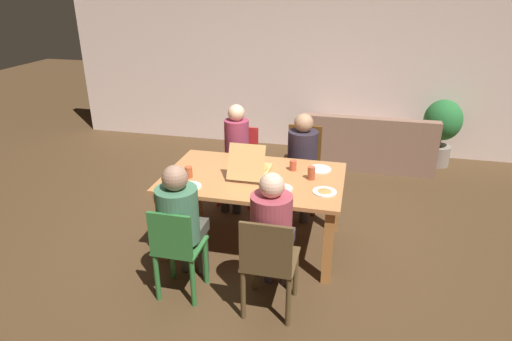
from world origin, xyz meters
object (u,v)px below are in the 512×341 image
object	(u,v)px
person_2	(235,149)
couch	(368,146)
chair_0	(177,250)
drinking_glass_0	(311,173)
person_0	(181,217)
person_1	(302,156)
potted_plant	(442,127)
drinking_glass_2	(293,165)
chair_2	(239,160)
plate_2	(320,169)
person_3	(273,229)
plate_1	(189,186)
pizza_box_0	(251,168)
plate_0	(281,188)
chair_1	(303,166)
dining_table	(254,186)
drinking_glass_1	(189,172)
chair_3	(268,262)
plate_3	(325,191)

from	to	relation	value
person_2	couch	world-z (taller)	person_2
chair_0	drinking_glass_0	world-z (taller)	drinking_glass_0
person_0	person_1	distance (m)	1.86
potted_plant	drinking_glass_2	bearing A→B (deg)	-125.58
chair_2	chair_0	bearing A→B (deg)	-90.00
person_0	person_2	xyz separation A→B (m)	(-0.00, 1.69, 0.00)
person_1	chair_2	xyz separation A→B (m)	(-0.79, 0.15, -0.19)
person_0	plate_2	size ratio (longest dim) A/B	5.12
person_3	plate_1	distance (m)	1.00
person_1	plate_1	bearing A→B (deg)	-125.81
person_3	pizza_box_0	bearing A→B (deg)	113.51
person_1	chair_2	world-z (taller)	person_1
plate_0	plate_1	bearing A→B (deg)	-169.57
chair_1	plate_0	bearing A→B (deg)	-92.10
person_2	potted_plant	bearing A→B (deg)	36.41
chair_2	person_2	world-z (taller)	person_2
person_0	plate_0	size ratio (longest dim) A/B	5.77
chair_1	drinking_glass_2	distance (m)	0.82
drinking_glass_0	pizza_box_0	bearing A→B (deg)	177.55
person_3	couch	size ratio (longest dim) A/B	0.67
dining_table	person_2	distance (m)	0.95
drinking_glass_1	person_1	bearing A→B (deg)	46.54
chair_2	plate_0	xyz separation A→B (m)	(0.74, -1.23, 0.27)
plate_0	plate_2	size ratio (longest dim) A/B	0.89
dining_table	chair_1	xyz separation A→B (m)	(0.36, 0.99, -0.15)
person_1	chair_3	size ratio (longest dim) A/B	1.30
dining_table	person_2	bearing A→B (deg)	116.75
chair_1	plate_1	xyz separation A→B (m)	(-0.88, -1.37, 0.26)
chair_3	pizza_box_0	distance (m)	1.20
person_3	chair_0	bearing A→B (deg)	-171.82
person_0	person_3	xyz separation A→B (m)	(0.79, -0.01, 0.00)
plate_3	chair_1	bearing A→B (deg)	106.33
plate_3	pizza_box_0	bearing A→B (deg)	158.96
person_1	plate_1	size ratio (longest dim) A/B	5.26
person_1	pizza_box_0	world-z (taller)	person_1
plate_1	drinking_glass_0	world-z (taller)	drinking_glass_0
chair_2	person_2	size ratio (longest dim) A/B	0.73
plate_0	person_0	bearing A→B (deg)	-140.49
chair_2	plate_1	xyz separation A→B (m)	(-0.10, -1.38, 0.27)
plate_0	plate_1	distance (m)	0.85
chair_3	chair_2	bearing A→B (deg)	111.53
plate_0	person_3	bearing A→B (deg)	-85.88
plate_2	drinking_glass_0	world-z (taller)	drinking_glass_0
chair_2	plate_0	world-z (taller)	chair_2
plate_0	couch	distance (m)	2.92
person_3	plate_0	xyz separation A→B (m)	(-0.04, 0.62, 0.06)
person_1	potted_plant	xyz separation A→B (m)	(1.79, 1.90, -0.11)
plate_2	drinking_glass_1	xyz separation A→B (m)	(-1.22, -0.48, 0.05)
person_0	person_2	size ratio (longest dim) A/B	0.97
plate_1	drinking_glass_0	bearing A→B (deg)	22.08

